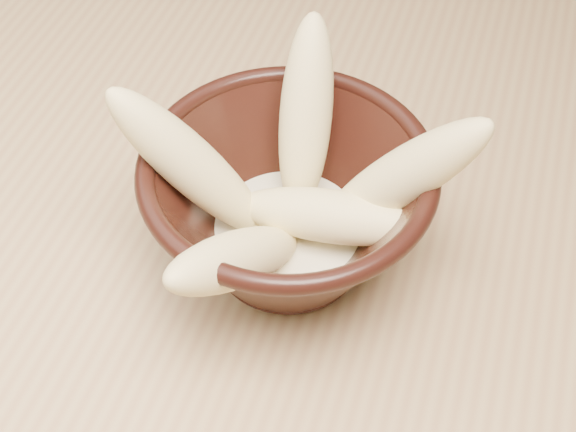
% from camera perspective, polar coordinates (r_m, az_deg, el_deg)
% --- Properties ---
extents(table, '(1.20, 0.80, 0.75)m').
position_cam_1_polar(table, '(0.70, -6.83, -3.04)').
color(table, tan).
rests_on(table, ground).
extents(bowl, '(0.20, 0.20, 0.11)m').
position_cam_1_polar(bowl, '(0.54, 0.00, 0.62)').
color(bowl, black).
rests_on(bowl, table).
extents(milk_puddle, '(0.11, 0.11, 0.02)m').
position_cam_1_polar(milk_puddle, '(0.56, -0.00, -1.12)').
color(milk_puddle, beige).
rests_on(milk_puddle, bowl).
extents(banana_upright, '(0.05, 0.11, 0.14)m').
position_cam_1_polar(banana_upright, '(0.55, 1.27, 7.16)').
color(banana_upright, '#FBE594').
rests_on(banana_upright, bowl).
extents(banana_left, '(0.12, 0.06, 0.14)m').
position_cam_1_polar(banana_left, '(0.52, -6.96, 3.65)').
color(banana_left, '#FBE594').
rests_on(banana_left, bowl).
extents(banana_right, '(0.12, 0.05, 0.14)m').
position_cam_1_polar(banana_right, '(0.52, 8.04, 2.68)').
color(banana_right, '#FBE594').
rests_on(banana_right, bowl).
extents(banana_across, '(0.13, 0.04, 0.05)m').
position_cam_1_polar(banana_across, '(0.53, 2.92, -0.00)').
color(banana_across, '#FBE594').
rests_on(banana_across, bowl).
extents(banana_front, '(0.08, 0.14, 0.10)m').
position_cam_1_polar(banana_front, '(0.50, -3.71, -3.09)').
color(banana_front, '#FBE594').
rests_on(banana_front, bowl).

